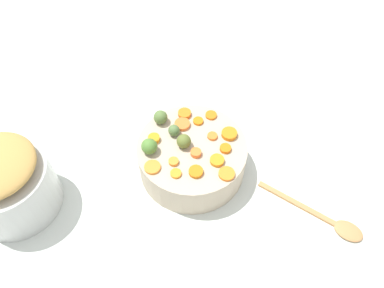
{
  "coord_description": "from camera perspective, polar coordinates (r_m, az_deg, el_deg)",
  "views": [
    {
      "loc": [
        0.09,
        -0.6,
        0.88
      ],
      "look_at": [
        -0.01,
        -0.05,
        0.13
      ],
      "focal_mm": 36.15,
      "sensor_mm": 36.0,
      "label": 1
    }
  ],
  "objects": [
    {
      "name": "carrot_slice_11",
      "position": [
        1.0,
        -1.11,
        4.51
      ],
      "size": [
        0.05,
        0.05,
        0.01
      ],
      "primitive_type": "cylinder",
      "rotation": [
        0.0,
        0.0,
        2.35
      ],
      "color": "orange",
      "rests_on": "serving_bowl_carrots"
    },
    {
      "name": "carrot_slice_7",
      "position": [
        0.89,
        -2.4,
        -4.36
      ],
      "size": [
        0.03,
        0.03,
        0.01
      ],
      "primitive_type": "cylinder",
      "rotation": [
        0.0,
        0.0,
        5.83
      ],
      "color": "orange",
      "rests_on": "serving_bowl_carrots"
    },
    {
      "name": "carrot_slice_2",
      "position": [
        0.96,
        3.02,
        1.17
      ],
      "size": [
        0.03,
        0.03,
        0.01
      ],
      "primitive_type": "cylinder",
      "rotation": [
        0.0,
        0.0,
        2.07
      ],
      "color": "orange",
      "rests_on": "serving_bowl_carrots"
    },
    {
      "name": "carrot_slice_3",
      "position": [
        1.0,
        2.83,
        4.26
      ],
      "size": [
        0.03,
        0.03,
        0.01
      ],
      "primitive_type": "cylinder",
      "rotation": [
        0.0,
        0.0,
        4.77
      ],
      "color": "orange",
      "rests_on": "serving_bowl_carrots"
    },
    {
      "name": "carrot_slice_9",
      "position": [
        0.94,
        4.95,
        -0.66
      ],
      "size": [
        0.03,
        0.03,
        0.01
      ],
      "primitive_type": "cylinder",
      "rotation": [
        0.0,
        0.0,
        1.74
      ],
      "color": "orange",
      "rests_on": "serving_bowl_carrots"
    },
    {
      "name": "brussels_sprout_0",
      "position": [
        0.98,
        -4.67,
        3.96
      ],
      "size": [
        0.04,
        0.04,
        0.04
      ],
      "primitive_type": "sphere",
      "color": "#567339",
      "rests_on": "serving_bowl_carrots"
    },
    {
      "name": "carrot_slice_14",
      "position": [
        0.9,
        5.13,
        -4.39
      ],
      "size": [
        0.05,
        0.05,
        0.01
      ],
      "primitive_type": "cylinder",
      "rotation": [
        0.0,
        0.0,
        2.93
      ],
      "color": "orange",
      "rests_on": "serving_bowl_carrots"
    },
    {
      "name": "carrot_slice_12",
      "position": [
        0.91,
        -2.74,
        -2.61
      ],
      "size": [
        0.03,
        0.03,
        0.01
      ],
      "primitive_type": "cylinder",
      "rotation": [
        0.0,
        0.0,
        1.03
      ],
      "color": "orange",
      "rests_on": "serving_bowl_carrots"
    },
    {
      "name": "carrot_slice_10",
      "position": [
        0.92,
        0.37,
        -1.29
      ],
      "size": [
        0.03,
        0.03,
        0.01
      ],
      "primitive_type": "cylinder",
      "rotation": [
        0.0,
        0.0,
        1.82
      ],
      "color": "orange",
      "rests_on": "serving_bowl_carrots"
    },
    {
      "name": "carrot_slice_13",
      "position": [
        0.95,
        -5.64,
        0.81
      ],
      "size": [
        0.04,
        0.04,
        0.01
      ],
      "primitive_type": "cylinder",
      "rotation": [
        0.0,
        0.0,
        0.87
      ],
      "color": "orange",
      "rests_on": "serving_bowl_carrots"
    },
    {
      "name": "metal_pot",
      "position": [
        1.0,
        -25.29,
        -5.86
      ],
      "size": [
        0.21,
        0.21,
        0.14
      ],
      "primitive_type": "cylinder",
      "color": "#B9BCB8",
      "rests_on": "tabletop"
    },
    {
      "name": "serving_bowl_carrots",
      "position": [
        0.98,
        -0.0,
        -2.01
      ],
      "size": [
        0.27,
        0.27,
        0.1
      ],
      "primitive_type": "cylinder",
      "color": "#BAAA8F",
      "rests_on": "tabletop"
    },
    {
      "name": "carrot_slice_1",
      "position": [
        0.99,
        0.91,
        3.4
      ],
      "size": [
        0.04,
        0.04,
        0.01
      ],
      "primitive_type": "cylinder",
      "rotation": [
        0.0,
        0.0,
        3.79
      ],
      "color": "orange",
      "rests_on": "serving_bowl_carrots"
    },
    {
      "name": "brussels_sprout_1",
      "position": [
        0.95,
        -2.67,
        2.03
      ],
      "size": [
        0.03,
        0.03,
        0.03
      ],
      "primitive_type": "sphere",
      "color": "#52713C",
      "rests_on": "serving_bowl_carrots"
    },
    {
      "name": "carrot_slice_8",
      "position": [
        0.96,
        5.53,
        1.62
      ],
      "size": [
        0.05,
        0.05,
        0.01
      ],
      "primitive_type": "cylinder",
      "rotation": [
        0.0,
        0.0,
        0.69
      ],
      "color": "orange",
      "rests_on": "serving_bowl_carrots"
    },
    {
      "name": "brussels_sprout_2",
      "position": [
        0.93,
        -1.22,
        0.41
      ],
      "size": [
        0.04,
        0.04,
        0.04
      ],
      "primitive_type": "sphere",
      "color": "#5C6C2D",
      "rests_on": "serving_bowl_carrots"
    },
    {
      "name": "tabletop",
      "position": [
        1.06,
        1.22,
        -1.67
      ],
      "size": [
        2.4,
        2.4,
        0.02
      ],
      "primitive_type": "cube",
      "color": "silver",
      "rests_on": "ground"
    },
    {
      "name": "carrot_slice_0",
      "position": [
        0.89,
        0.57,
        -4.1
      ],
      "size": [
        0.05,
        0.05,
        0.01
      ],
      "primitive_type": "cylinder",
      "rotation": [
        0.0,
        0.0,
        5.17
      ],
      "color": "orange",
      "rests_on": "serving_bowl_carrots"
    },
    {
      "name": "carrot_slice_4",
      "position": [
        0.98,
        -1.45,
        2.93
      ],
      "size": [
        0.04,
        0.04,
        0.01
      ],
      "primitive_type": "cylinder",
      "rotation": [
        0.0,
        0.0,
        0.15
      ],
      "color": "orange",
      "rests_on": "serving_bowl_carrots"
    },
    {
      "name": "carrot_slice_5",
      "position": [
        0.91,
        -5.87,
        -3.41
      ],
      "size": [
        0.05,
        0.05,
        0.01
      ],
      "primitive_type": "cylinder",
      "rotation": [
        0.0,
        0.0,
        2.07
      ],
      "color": "orange",
      "rests_on": "serving_bowl_carrots"
    },
    {
      "name": "brussels_sprout_3",
      "position": [
        0.92,
        -6.32,
        -0.34
      ],
      "size": [
        0.04,
        0.04,
        0.04
      ],
      "primitive_type": "sphere",
      "color": "#507F33",
      "rests_on": "serving_bowl_carrots"
    },
    {
      "name": "carrot_slice_6",
      "position": [
        0.91,
        3.71,
        -2.44
      ],
      "size": [
        0.05,
        0.05,
        0.01
      ],
      "primitive_type": "cylinder",
      "rotation": [
        0.0,
        0.0,
        4.08
      ],
      "color": "orange",
      "rests_on": "serving_bowl_carrots"
    },
    {
      "name": "wooden_spoon",
      "position": [
        1.0,
        19.69,
        -10.67
      ],
      "size": [
        0.26,
        0.13,
        0.01
      ],
      "color": "tan",
      "rests_on": "tabletop"
    }
  ]
}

